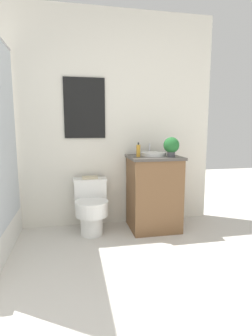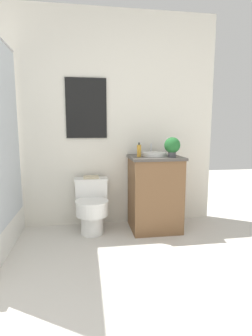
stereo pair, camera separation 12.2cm
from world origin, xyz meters
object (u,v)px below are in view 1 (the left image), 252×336
at_px(sink, 154,154).
at_px(potted_plant, 171,146).
at_px(book_on_tank, 90,177).
at_px(soap_bottle, 138,151).
at_px(toilet, 91,206).

xyz_separation_m(sink, potted_plant, (0.15, -0.16, 0.10)).
bearing_deg(book_on_tank, sink, -9.16).
relative_size(soap_bottle, book_on_tank, 0.90).
height_order(sink, soap_bottle, soap_bottle).
bearing_deg(toilet, potted_plant, -9.45).
bearing_deg(potted_plant, soap_bottle, 164.29).
distance_m(sink, book_on_tank, 0.78).
distance_m(toilet, soap_bottle, 0.81).
relative_size(sink, potted_plant, 1.50).
bearing_deg(sink, soap_bottle, -162.42).
height_order(soap_bottle, potted_plant, potted_plant).
xyz_separation_m(soap_bottle, potted_plant, (0.34, -0.10, 0.06)).
bearing_deg(soap_bottle, sink, 17.58).
height_order(sink, potted_plant, potted_plant).
bearing_deg(book_on_tank, toilet, -90.00).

